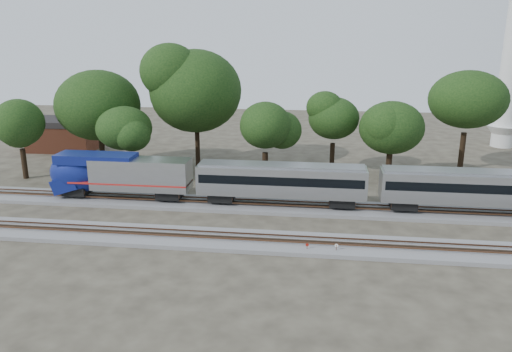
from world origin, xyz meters
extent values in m
plane|color=#383328|center=(0.00, 0.00, 0.00)|extent=(160.00, 160.00, 0.00)
cube|color=slate|center=(0.00, 6.00, 0.20)|extent=(160.00, 5.00, 0.40)
cube|color=brown|center=(0.00, 5.28, 0.66)|extent=(160.00, 0.08, 0.15)
cube|color=brown|center=(0.00, 6.72, 0.66)|extent=(160.00, 0.08, 0.15)
cube|color=slate|center=(0.00, -4.00, 0.20)|extent=(160.00, 5.00, 0.40)
cube|color=brown|center=(0.00, -4.72, 0.66)|extent=(160.00, 0.08, 0.15)
cube|color=brown|center=(0.00, -3.28, 0.66)|extent=(160.00, 0.08, 0.15)
cube|color=#B0B2B8|center=(-12.47, 6.00, 3.48)|extent=(11.44, 3.24, 3.56)
ellipsoid|color=navy|center=(-20.68, 6.00, 3.21)|extent=(5.83, 3.37, 4.97)
cube|color=navy|center=(-17.76, 6.00, 5.16)|extent=(9.17, 3.17, 1.08)
cube|color=black|center=(-20.14, 6.00, 4.29)|extent=(0.48, 2.48, 1.41)
cube|color=#AE1F1A|center=(-13.77, 6.00, 2.56)|extent=(14.03, 3.28, 0.19)
cube|color=black|center=(-20.52, 6.00, 1.22)|extent=(2.81, 2.37, 0.97)
cube|color=black|center=(-9.18, 6.00, 1.22)|extent=(2.81, 2.37, 0.97)
cube|color=#B0B2B8|center=(3.76, 6.00, 3.32)|extent=(18.78, 3.24, 3.24)
cube|color=black|center=(3.76, 6.00, 3.64)|extent=(18.13, 3.29, 0.97)
cube|color=gray|center=(3.76, 6.00, 4.99)|extent=(18.35, 2.59, 0.38)
cube|color=black|center=(-3.04, 6.00, 1.22)|extent=(2.81, 2.37, 0.97)
cube|color=black|center=(10.56, 6.00, 1.22)|extent=(2.81, 2.37, 0.97)
cube|color=#B0B2B8|center=(23.99, 6.00, 3.32)|extent=(18.78, 3.24, 3.24)
cube|color=black|center=(23.99, 6.00, 3.64)|extent=(18.13, 3.29, 0.97)
cube|color=gray|center=(23.99, 6.00, 4.99)|extent=(18.35, 2.59, 0.38)
cube|color=black|center=(17.19, 6.00, 1.22)|extent=(2.81, 2.37, 0.97)
cylinder|color=#512D19|center=(7.08, -5.48, 0.41)|extent=(0.05, 0.05, 0.82)
cylinder|color=#A8140C|center=(7.08, -5.48, 0.78)|extent=(0.29, 0.06, 0.29)
cylinder|color=#512D19|center=(9.69, -5.43, 0.45)|extent=(0.06, 0.06, 0.90)
cylinder|color=silver|center=(9.69, -5.43, 0.85)|extent=(0.32, 0.09, 0.32)
cube|color=#512D19|center=(6.09, -5.58, 0.15)|extent=(0.58, 0.48, 0.30)
cylinder|color=silver|center=(39.42, 42.68, 12.93)|extent=(3.69, 3.69, 25.85)
cone|color=silver|center=(39.42, 42.68, 1.85)|extent=(5.91, 5.91, 3.69)
cube|color=brown|center=(-34.89, 30.77, 2.13)|extent=(10.78, 7.66, 4.25)
cube|color=black|center=(-34.89, 30.77, 4.73)|extent=(10.99, 7.87, 0.96)
cylinder|color=black|center=(-31.77, 13.60, 2.06)|extent=(0.70, 0.70, 4.12)
ellipsoid|color=black|center=(-31.77, 13.60, 7.65)|extent=(7.77, 7.77, 6.60)
cylinder|color=black|center=(-23.30, 19.64, 2.50)|extent=(0.70, 0.70, 5.01)
ellipsoid|color=black|center=(-23.30, 19.64, 9.30)|extent=(9.44, 9.44, 8.02)
cylinder|color=black|center=(-17.51, 14.27, 1.93)|extent=(0.70, 0.70, 3.86)
ellipsoid|color=black|center=(-17.51, 14.27, 7.17)|extent=(7.28, 7.28, 6.19)
cylinder|color=black|center=(-9.78, 22.23, 3.01)|extent=(0.70, 0.70, 6.03)
ellipsoid|color=black|center=(-9.78, 22.23, 11.19)|extent=(11.36, 11.36, 9.66)
cylinder|color=black|center=(0.93, 15.25, 2.10)|extent=(0.70, 0.70, 4.21)
ellipsoid|color=black|center=(0.93, 15.25, 7.82)|extent=(7.94, 7.94, 6.75)
cylinder|color=black|center=(9.72, 22.43, 2.07)|extent=(0.70, 0.70, 4.15)
ellipsoid|color=black|center=(9.72, 22.43, 7.70)|extent=(7.82, 7.82, 6.65)
cylinder|color=black|center=(17.20, 19.18, 1.93)|extent=(0.70, 0.70, 3.85)
ellipsoid|color=black|center=(17.20, 19.18, 7.15)|extent=(7.26, 7.26, 6.17)
cylinder|color=black|center=(28.17, 25.58, 2.75)|extent=(0.70, 0.70, 5.49)
ellipsoid|color=black|center=(28.17, 25.58, 10.20)|extent=(10.36, 10.36, 8.80)
camera|label=1|loc=(7.82, -47.20, 19.32)|focal=35.00mm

